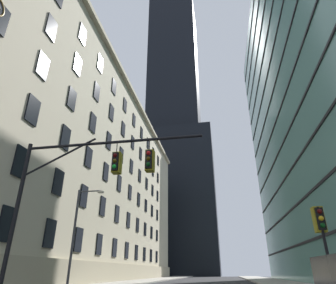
{
  "coord_description": "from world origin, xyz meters",
  "views": [
    {
      "loc": [
        2.49,
        -8.67,
        1.23
      ],
      "look_at": [
        -4.0,
        27.51,
        17.9
      ],
      "focal_mm": 30.62,
      "sensor_mm": 36.0,
      "label": 1
    }
  ],
  "objects": [
    {
      "name": "station_building",
      "position": [
        -19.06,
        30.21,
        14.94
      ],
      "size": [
        16.78,
        72.42,
        29.91
      ],
      "color": "#BCAF93",
      "rests_on": "ground"
    },
    {
      "name": "dark_skyscraper",
      "position": [
        -12.69,
        91.84,
        67.87
      ],
      "size": [
        28.26,
        28.26,
        230.02
      ],
      "color": "black",
      "rests_on": "ground"
    },
    {
      "name": "glass_office_midrise",
      "position": [
        18.11,
        29.13,
        23.59
      ],
      "size": [
        14.32,
        46.6,
        47.17
      ],
      "color": "slate",
      "rests_on": "ground"
    },
    {
      "name": "traffic_signal_mast",
      "position": [
        -3.5,
        3.59,
        5.28
      ],
      "size": [
        9.13,
        0.63,
        7.23
      ],
      "color": "black",
      "rests_on": "sidewalk_left"
    },
    {
      "name": "traffic_light_near_right",
      "position": [
        6.56,
        4.45,
        3.02
      ],
      "size": [
        0.4,
        0.63,
        3.59
      ],
      "color": "black",
      "rests_on": "sidewalk_right"
    },
    {
      "name": "street_lamppost",
      "position": [
        -8.18,
        12.29,
        4.39
      ],
      "size": [
        2.2,
        0.32,
        7.08
      ],
      "color": "#47474C",
      "rests_on": "sidewalk_left"
    }
  ]
}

